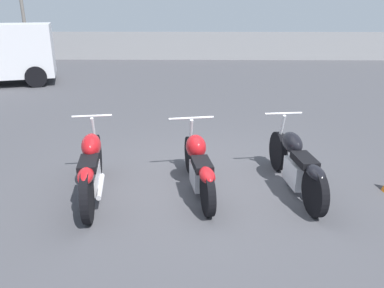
# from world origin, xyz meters

# --- Properties ---
(ground_plane) EXTENTS (60.00, 60.00, 0.00)m
(ground_plane) POSITION_xyz_m (0.00, 0.00, 0.00)
(ground_plane) COLOR #424247
(fence_back) EXTENTS (40.00, 0.04, 1.37)m
(fence_back) POSITION_xyz_m (0.00, 14.08, 0.68)
(fence_back) COLOR gray
(fence_back) RESTS_ON ground_plane
(motorcycle_slot_0) EXTENTS (0.64, 2.05, 1.04)m
(motorcycle_slot_0) POSITION_xyz_m (-1.41, -0.43, 0.45)
(motorcycle_slot_0) COLOR black
(motorcycle_slot_0) RESTS_ON ground_plane
(motorcycle_slot_1) EXTENTS (0.71, 1.96, 0.97)m
(motorcycle_slot_1) POSITION_xyz_m (0.10, -0.26, 0.42)
(motorcycle_slot_1) COLOR black
(motorcycle_slot_1) RESTS_ON ground_plane
(motorcycle_slot_2) EXTENTS (0.60, 2.11, 1.01)m
(motorcycle_slot_2) POSITION_xyz_m (1.52, -0.20, 0.43)
(motorcycle_slot_2) COLOR black
(motorcycle_slot_2) RESTS_ON ground_plane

